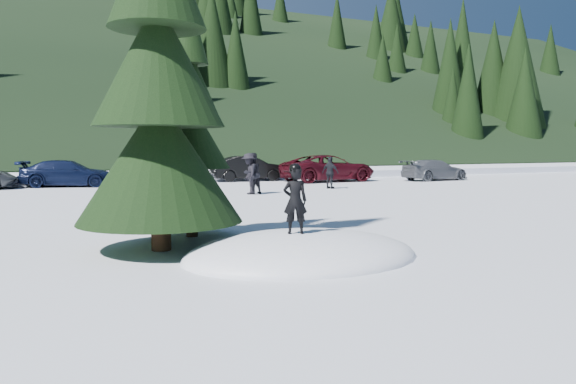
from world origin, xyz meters
name	(u,v)px	position (x,y,z in m)	size (l,w,h in m)	color
ground	(302,257)	(0.00, 0.00, 0.00)	(200.00, 200.00, 0.00)	white
snow_mound	(302,257)	(0.00, 0.00, 0.00)	(4.48, 3.52, 0.96)	white
forest_hillside	(71,45)	(0.00, 54.00, 12.50)	(200.00, 60.00, 25.00)	black
spruce_tall	(158,80)	(-2.20, 1.80, 3.32)	(3.20, 3.20, 8.60)	#301E10
spruce_short	(191,144)	(-1.20, 3.20, 2.10)	(2.20, 2.20, 5.37)	#301E10
child_skier	(295,201)	(-0.21, -0.16, 1.07)	(0.43, 0.28, 1.18)	black
adult_0	(252,174)	(4.12, 13.11, 0.88)	(0.86, 0.67, 1.76)	black
adult_1	(330,173)	(8.64, 14.39, 0.77)	(0.91, 0.38, 1.55)	black
adult_2	(249,174)	(4.00, 13.14, 0.88)	(1.13, 0.65, 1.75)	black
car_3	(68,173)	(-2.70, 21.14, 0.67)	(1.88, 4.63, 1.34)	black
car_4	(150,172)	(1.37, 21.16, 0.64)	(1.51, 3.76, 1.28)	gray
car_5	(249,168)	(7.25, 21.68, 0.73)	(1.55, 4.45, 1.47)	black
car_6	(328,168)	(11.22, 19.24, 0.77)	(2.56, 5.55, 1.54)	#3C0A12
car_7	(435,170)	(17.55, 17.56, 0.62)	(1.74, 4.27, 1.24)	#565A5F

